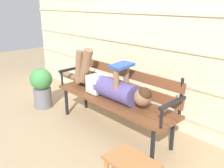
{
  "coord_description": "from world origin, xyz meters",
  "views": [
    {
      "loc": [
        1.93,
        -1.63,
        1.5
      ],
      "look_at": [
        0.0,
        0.19,
        0.6
      ],
      "focal_mm": 38.32,
      "sensor_mm": 36.0,
      "label": 1
    }
  ],
  "objects_px": {
    "reclining_person": "(108,85)",
    "footstool": "(131,168)",
    "park_bench": "(116,94)",
    "potted_plant": "(42,86)"
  },
  "relations": [
    {
      "from": "reclining_person",
      "to": "footstool",
      "type": "height_order",
      "value": "reclining_person"
    },
    {
      "from": "reclining_person",
      "to": "park_bench",
      "type": "bearing_deg",
      "value": 41.54
    },
    {
      "from": "footstool",
      "to": "potted_plant",
      "type": "xyz_separation_m",
      "value": [
        -2.11,
        0.35,
        0.06
      ]
    },
    {
      "from": "park_bench",
      "to": "footstool",
      "type": "bearing_deg",
      "value": -38.15
    },
    {
      "from": "park_bench",
      "to": "footstool",
      "type": "xyz_separation_m",
      "value": [
        0.89,
        -0.7,
        -0.19
      ]
    },
    {
      "from": "park_bench",
      "to": "footstool",
      "type": "relative_size",
      "value": 4.07
    },
    {
      "from": "park_bench",
      "to": "potted_plant",
      "type": "distance_m",
      "value": 1.27
    },
    {
      "from": "park_bench",
      "to": "footstool",
      "type": "height_order",
      "value": "park_bench"
    },
    {
      "from": "park_bench",
      "to": "reclining_person",
      "type": "relative_size",
      "value": 0.97
    },
    {
      "from": "reclining_person",
      "to": "potted_plant",
      "type": "relative_size",
      "value": 2.89
    }
  ]
}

